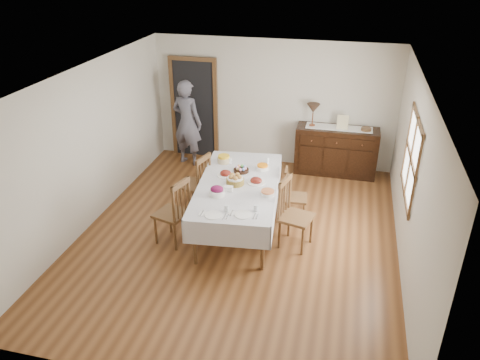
% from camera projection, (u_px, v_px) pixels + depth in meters
% --- Properties ---
extents(ground, '(6.00, 6.00, 0.00)m').
position_uv_depth(ground, '(239.00, 235.00, 7.62)').
color(ground, brown).
extents(room_shell, '(5.02, 6.02, 2.65)m').
position_uv_depth(room_shell, '(236.00, 130.00, 7.28)').
color(room_shell, white).
rests_on(room_shell, ground).
extents(dining_table, '(1.49, 2.57, 0.84)m').
position_uv_depth(dining_table, '(238.00, 189.00, 7.46)').
color(dining_table, silver).
rests_on(dining_table, ground).
extents(chair_left_near, '(0.57, 0.57, 1.11)m').
position_uv_depth(chair_left_near, '(174.00, 211.00, 7.19)').
color(chair_left_near, brown).
rests_on(chair_left_near, ground).
extents(chair_left_far, '(0.55, 0.55, 1.07)m').
position_uv_depth(chair_left_far, '(197.00, 183.00, 8.08)').
color(chair_left_far, brown).
rests_on(chair_left_far, ground).
extents(chair_right_near, '(0.57, 0.57, 1.13)m').
position_uv_depth(chair_right_near, '(293.00, 213.00, 7.13)').
color(chair_right_near, brown).
rests_on(chair_right_near, ground).
extents(chair_right_far, '(0.41, 0.41, 0.93)m').
position_uv_depth(chair_right_far, '(293.00, 194.00, 7.86)').
color(chair_right_far, brown).
rests_on(chair_right_far, ground).
extents(sideboard, '(1.62, 0.59, 0.97)m').
position_uv_depth(sideboard, '(336.00, 151.00, 9.47)').
color(sideboard, black).
rests_on(sideboard, ground).
extents(person, '(0.68, 0.52, 1.94)m').
position_uv_depth(person, '(187.00, 120.00, 9.70)').
color(person, '#585765').
rests_on(person, ground).
extents(bread_basket, '(0.28, 0.28, 0.17)m').
position_uv_depth(bread_basket, '(235.00, 180.00, 7.36)').
color(bread_basket, olive).
rests_on(bread_basket, dining_table).
extents(egg_basket, '(0.26, 0.26, 0.10)m').
position_uv_depth(egg_basket, '(241.00, 170.00, 7.78)').
color(egg_basket, black).
rests_on(egg_basket, dining_table).
extents(ham_platter_a, '(0.29, 0.29, 0.11)m').
position_uv_depth(ham_platter_a, '(226.00, 174.00, 7.65)').
color(ham_platter_a, white).
rests_on(ham_platter_a, dining_table).
extents(ham_platter_b, '(0.29, 0.29, 0.11)m').
position_uv_depth(ham_platter_b, '(256.00, 181.00, 7.42)').
color(ham_platter_b, white).
rests_on(ham_platter_b, dining_table).
extents(beet_bowl, '(0.24, 0.24, 0.15)m').
position_uv_depth(beet_bowl, '(217.00, 191.00, 7.04)').
color(beet_bowl, white).
rests_on(beet_bowl, dining_table).
extents(carrot_bowl, '(0.22, 0.22, 0.09)m').
position_uv_depth(carrot_bowl, '(262.00, 167.00, 7.85)').
color(carrot_bowl, white).
rests_on(carrot_bowl, dining_table).
extents(pineapple_bowl, '(0.22, 0.22, 0.13)m').
position_uv_depth(pineapple_bowl, '(224.00, 159.00, 8.10)').
color(pineapple_bowl, tan).
rests_on(pineapple_bowl, dining_table).
extents(casserole_dish, '(0.22, 0.22, 0.08)m').
position_uv_depth(casserole_dish, '(268.00, 193.00, 7.06)').
color(casserole_dish, white).
rests_on(casserole_dish, dining_table).
extents(butter_dish, '(0.15, 0.10, 0.07)m').
position_uv_depth(butter_dish, '(228.00, 188.00, 7.19)').
color(butter_dish, white).
rests_on(butter_dish, dining_table).
extents(setting_left, '(0.43, 0.31, 0.10)m').
position_uv_depth(setting_left, '(218.00, 213.00, 6.57)').
color(setting_left, white).
rests_on(setting_left, dining_table).
extents(setting_right, '(0.43, 0.31, 0.10)m').
position_uv_depth(setting_right, '(247.00, 212.00, 6.58)').
color(setting_right, white).
rests_on(setting_right, dining_table).
extents(glass_far_a, '(0.07, 0.07, 0.10)m').
position_uv_depth(glass_far_a, '(230.00, 161.00, 8.08)').
color(glass_far_a, white).
rests_on(glass_far_a, dining_table).
extents(glass_far_b, '(0.06, 0.06, 0.11)m').
position_uv_depth(glass_far_b, '(267.00, 160.00, 8.07)').
color(glass_far_b, white).
rests_on(glass_far_b, dining_table).
extents(runner, '(1.30, 0.35, 0.01)m').
position_uv_depth(runner, '(339.00, 128.00, 9.27)').
color(runner, white).
rests_on(runner, sideboard).
extents(table_lamp, '(0.26, 0.26, 0.46)m').
position_uv_depth(table_lamp, '(313.00, 109.00, 9.22)').
color(table_lamp, brown).
rests_on(table_lamp, sideboard).
extents(picture_frame, '(0.22, 0.08, 0.28)m').
position_uv_depth(picture_frame, '(343.00, 122.00, 9.15)').
color(picture_frame, beige).
rests_on(picture_frame, sideboard).
extents(deco_bowl, '(0.20, 0.20, 0.06)m').
position_uv_depth(deco_bowl, '(366.00, 129.00, 9.11)').
color(deco_bowl, brown).
rests_on(deco_bowl, sideboard).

